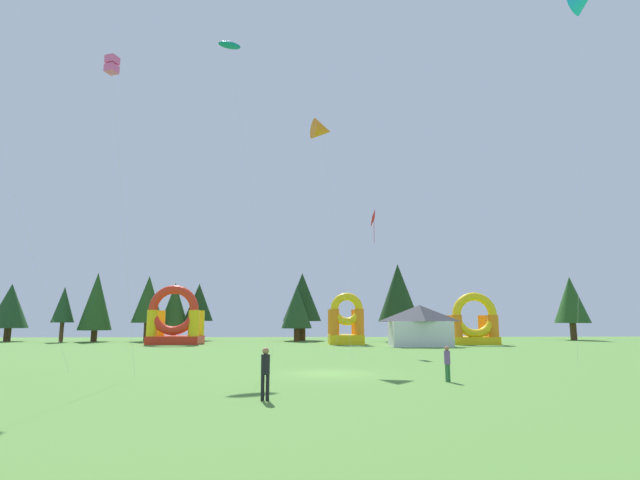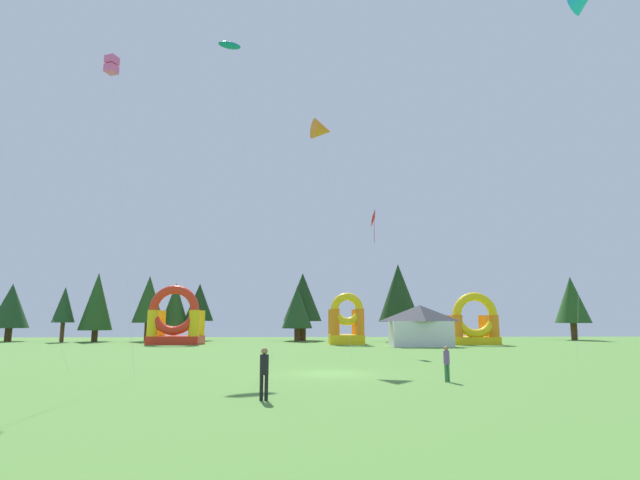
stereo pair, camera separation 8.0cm
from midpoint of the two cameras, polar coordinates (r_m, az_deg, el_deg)
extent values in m
plane|color=#548438|center=(27.51, 1.14, -15.20)|extent=(120.00, 120.00, 0.00)
pyramid|color=red|center=(46.45, 6.32, 2.39)|extent=(0.77, 1.35, 1.28)
cylinder|color=red|center=(46.25, 6.23, 1.06)|extent=(0.04, 0.04, 2.24)
cylinder|color=silver|center=(44.02, 3.95, -5.01)|extent=(4.13, 2.69, 12.23)
cylinder|color=silver|center=(33.53, -31.73, 3.79)|extent=(7.24, 0.47, 19.23)
cone|color=orange|center=(40.93, 0.17, 12.61)|extent=(2.01, 2.06, 1.74)
cylinder|color=silver|center=(35.79, 1.77, 0.71)|extent=(1.74, 5.58, 18.11)
ellipsoid|color=#0C7F7A|center=(48.28, -10.47, 21.29)|extent=(2.32, 1.99, 0.97)
cylinder|color=silver|center=(44.21, -8.06, 4.94)|extent=(4.16, 3.05, 27.28)
cone|color=#19B7CC|center=(44.95, 28.08, 23.32)|extent=(2.33, 2.37, 1.89)
cylinder|color=silver|center=(37.47, 27.85, 7.77)|extent=(4.31, 2.80, 26.28)
cube|color=#EA599E|center=(31.91, -23.05, 17.76)|extent=(0.77, 0.77, 0.45)
cube|color=#EA599E|center=(32.15, -22.98, 18.62)|extent=(0.77, 0.77, 0.45)
cylinder|color=silver|center=(28.27, -21.96, 3.19)|extent=(2.66, 1.02, 17.23)
cylinder|color=black|center=(18.49, -6.22, -16.63)|extent=(0.14, 0.14, 0.90)
cylinder|color=black|center=(18.52, -6.79, -16.61)|extent=(0.14, 0.14, 0.90)
cylinder|color=black|center=(18.42, -6.46, -14.13)|extent=(0.35, 0.35, 0.71)
sphere|color=#9E704C|center=(18.39, -6.43, -12.64)|extent=(0.24, 0.24, 0.24)
cylinder|color=#33723F|center=(24.51, 14.34, -14.71)|extent=(0.16, 0.16, 0.80)
cylinder|color=#33723F|center=(24.62, 14.62, -14.68)|extent=(0.16, 0.16, 0.80)
cylinder|color=#724C8C|center=(24.50, 14.41, -13.04)|extent=(0.38, 0.38, 0.63)
sphere|color=#9E704C|center=(24.48, 14.37, -12.05)|extent=(0.22, 0.22, 0.22)
cube|color=red|center=(63.71, -16.41, -11.04)|extent=(6.19, 4.60, 0.97)
cylinder|color=yellow|center=(62.69, -18.89, -9.09)|extent=(1.29, 1.29, 3.11)
cylinder|color=yellow|center=(61.51, -14.44, -9.30)|extent=(1.29, 1.29, 3.11)
cylinder|color=yellow|center=(65.88, -18.08, -9.12)|extent=(1.29, 1.29, 3.11)
cylinder|color=yellow|center=(64.76, -13.84, -9.31)|extent=(1.29, 1.29, 3.11)
torus|color=red|center=(62.07, -16.62, -7.77)|extent=(5.93, 1.03, 5.93)
cube|color=yellow|center=(61.27, 2.95, -11.41)|extent=(4.12, 4.48, 1.13)
cylinder|color=orange|center=(59.44, 1.65, -9.46)|extent=(1.15, 1.15, 3.07)
cylinder|color=orange|center=(59.73, 4.52, -9.44)|extent=(1.15, 1.15, 3.07)
cylinder|color=orange|center=(62.77, 1.42, -9.46)|extent=(1.15, 1.15, 3.07)
cylinder|color=orange|center=(63.04, 4.15, -9.43)|extent=(1.15, 1.15, 3.07)
torus|color=yellow|center=(59.59, 3.08, -7.98)|extent=(3.89, 0.92, 3.89)
cube|color=yellow|center=(63.76, 17.06, -11.05)|extent=(5.64, 4.48, 0.90)
cylinder|color=orange|center=(61.49, 15.54, -9.57)|extent=(1.26, 1.26, 2.58)
cylinder|color=orange|center=(62.97, 19.39, -9.37)|extent=(1.26, 1.26, 2.58)
cylinder|color=orange|center=(64.57, 14.64, -9.58)|extent=(1.26, 1.26, 2.58)
cylinder|color=orange|center=(65.98, 18.34, -9.40)|extent=(1.26, 1.26, 2.58)
torus|color=yellow|center=(62.20, 17.43, -8.29)|extent=(5.39, 1.00, 5.39)
cube|color=silver|center=(56.48, 11.48, -10.60)|extent=(6.54, 3.67, 2.76)
pyramid|color=#3F3F47|center=(56.46, 11.41, -8.30)|extent=(6.54, 3.67, 1.78)
cylinder|color=#4C331E|center=(80.84, -32.49, -9.24)|extent=(0.89, 0.89, 1.81)
cone|color=#1E4221|center=(80.84, -32.25, -6.44)|extent=(4.96, 4.96, 6.10)
cylinder|color=#4C331E|center=(74.60, -27.78, -9.44)|extent=(0.51, 0.51, 2.58)
cone|color=#1E4221|center=(74.61, -27.57, -6.64)|extent=(2.85, 2.85, 4.74)
cylinder|color=#4C331E|center=(74.53, -24.74, -10.06)|extent=(0.79, 0.79, 1.54)
cone|color=#234C1E|center=(74.55, -24.49, -6.46)|extent=(4.40, 4.40, 7.84)
cylinder|color=#4C331E|center=(73.27, -19.47, -10.01)|extent=(0.77, 0.77, 2.53)
cone|color=#234C1E|center=(73.31, -19.28, -6.47)|extent=(4.29, 4.29, 6.53)
cylinder|color=#4C331E|center=(74.60, -16.64, -10.35)|extent=(0.74, 0.74, 1.95)
cone|color=#234C1E|center=(74.61, -16.50, -7.19)|extent=(4.10, 4.10, 6.27)
cylinder|color=#4C331E|center=(74.24, -14.00, -10.15)|extent=(0.75, 0.75, 2.78)
cone|color=#193819|center=(74.28, -13.88, -7.00)|extent=(4.19, 4.19, 5.38)
cylinder|color=#4C331E|center=(69.42, -2.76, -10.90)|extent=(0.76, 0.76, 1.77)
cone|color=#1E4221|center=(69.41, -2.74, -7.76)|extent=(4.25, 4.25, 5.86)
cylinder|color=#4C331E|center=(72.05, -2.13, -10.46)|extent=(1.00, 1.00, 2.75)
cone|color=#193819|center=(72.11, -2.11, -6.61)|extent=(5.55, 5.55, 6.95)
cylinder|color=#4C331E|center=(68.88, 9.12, -10.43)|extent=(1.01, 1.01, 2.69)
cone|color=#193819|center=(68.97, 9.00, -6.03)|extent=(5.61, 5.61, 7.89)
cylinder|color=#4C331E|center=(82.32, 27.26, -9.40)|extent=(0.90, 0.90, 2.47)
cone|color=#234C1E|center=(82.36, 27.01, -6.18)|extent=(5.01, 5.01, 6.82)
camera|label=1|loc=(0.04, -90.06, 0.01)|focal=27.64mm
camera|label=2|loc=(0.04, 89.94, -0.01)|focal=27.64mm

